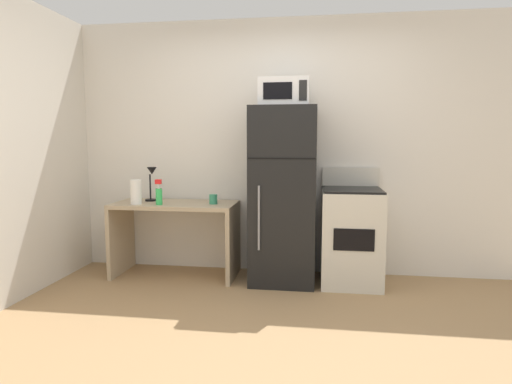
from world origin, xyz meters
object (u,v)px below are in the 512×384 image
object	(u,v)px
coffee_mug	(213,199)
desk_lamp	(151,178)
spray_bottle	(159,195)
paper_towel_roll	(136,192)
refrigerator	(284,196)
microwave	(284,93)
oven_range	(351,236)
desk	(176,224)

from	to	relation	value
coffee_mug	desk_lamp	bearing A→B (deg)	171.14
spray_bottle	coffee_mug	bearing A→B (deg)	13.94
paper_towel_roll	coffee_mug	xyz separation A→B (m)	(0.75, 0.11, -0.07)
coffee_mug	refrigerator	distance (m)	0.70
coffee_mug	refrigerator	world-z (taller)	refrigerator
microwave	oven_range	distance (m)	1.50
paper_towel_roll	microwave	xyz separation A→B (m)	(1.44, 0.11, 0.95)
microwave	spray_bottle	bearing A→B (deg)	-174.09
coffee_mug	oven_range	bearing A→B (deg)	1.29
desk_lamp	oven_range	xyz separation A→B (m)	(2.02, -0.07, -0.52)
desk	microwave	xyz separation A→B (m)	(1.10, -0.04, 1.29)
desk_lamp	refrigerator	bearing A→B (deg)	-3.59
refrigerator	oven_range	world-z (taller)	refrigerator
oven_range	refrigerator	bearing A→B (deg)	-179.01
coffee_mug	microwave	size ratio (longest dim) A/B	0.21
microwave	coffee_mug	bearing A→B (deg)	179.84
desk_lamp	coffee_mug	bearing A→B (deg)	-8.86
microwave	desk	bearing A→B (deg)	178.00
spray_bottle	microwave	distance (m)	1.55
desk	paper_towel_roll	distance (m)	0.51
coffee_mug	desk	bearing A→B (deg)	174.85
desk_lamp	microwave	distance (m)	1.60
microwave	oven_range	world-z (taller)	microwave
desk	refrigerator	size ratio (longest dim) A/B	0.73
desk	coffee_mug	bearing A→B (deg)	-5.15
spray_bottle	paper_towel_roll	xyz separation A→B (m)	(-0.24, 0.01, 0.02)
desk	oven_range	distance (m)	1.75
spray_bottle	refrigerator	size ratio (longest dim) A/B	0.15
spray_bottle	oven_range	distance (m)	1.90
paper_towel_roll	desk	bearing A→B (deg)	23.31
desk	oven_range	world-z (taller)	oven_range
desk_lamp	spray_bottle	distance (m)	0.32
spray_bottle	refrigerator	world-z (taller)	refrigerator
desk	paper_towel_roll	world-z (taller)	paper_towel_roll
desk_lamp	refrigerator	distance (m)	1.38
refrigerator	desk	bearing A→B (deg)	179.11
desk_lamp	spray_bottle	world-z (taller)	desk_lamp
refrigerator	desk_lamp	bearing A→B (deg)	176.41
desk_lamp	coffee_mug	world-z (taller)	desk_lamp
refrigerator	microwave	distance (m)	0.97
spray_bottle	paper_towel_roll	bearing A→B (deg)	176.84
desk	oven_range	size ratio (longest dim) A/B	1.12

